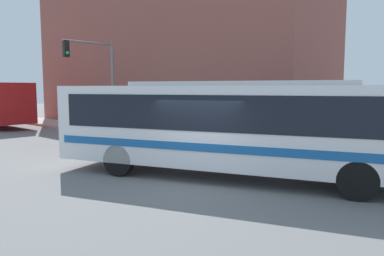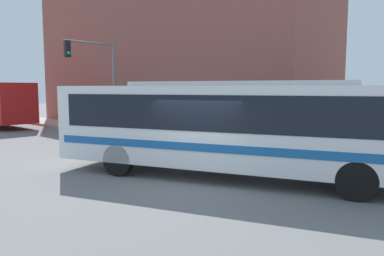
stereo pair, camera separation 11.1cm
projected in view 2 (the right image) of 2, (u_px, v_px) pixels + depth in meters
name	position (u px, v px, depth m)	size (l,w,h in m)	color
ground_plane	(203.00, 184.00, 11.18)	(120.00, 120.00, 0.00)	slate
sidewalk	(60.00, 124.00, 29.02)	(2.76, 70.00, 0.16)	#A8A399
building_facade	(162.00, 51.00, 26.90)	(6.00, 24.09, 11.03)	brown
city_bus	(240.00, 123.00, 11.62)	(6.58, 12.28, 3.05)	white
fire_hydrant	(228.00, 139.00, 16.85)	(0.26, 0.36, 0.82)	gold
traffic_light_pole	(98.00, 70.00, 21.83)	(3.28, 0.35, 5.41)	slate
parking_meter	(138.00, 119.00, 21.18)	(0.14, 0.14, 1.41)	slate
pedestrian_near_corner	(95.00, 114.00, 26.24)	(0.34, 0.34, 1.73)	slate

